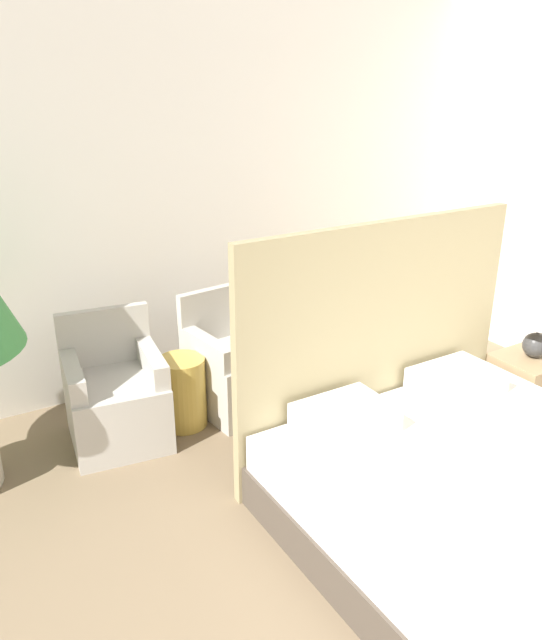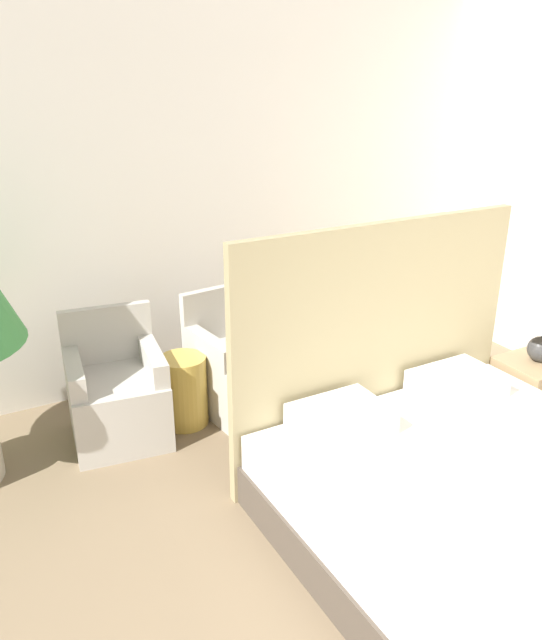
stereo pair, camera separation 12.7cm
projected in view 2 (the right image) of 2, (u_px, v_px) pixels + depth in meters
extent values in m
cube|color=silver|center=(198.00, 189.00, 4.59)|extent=(10.00, 0.06, 2.90)
cube|color=#4C4238|center=(507.00, 545.00, 3.02)|extent=(1.88, 2.12, 0.24)
cube|color=white|center=(514.00, 508.00, 2.94)|extent=(1.84, 2.07, 0.20)
cube|color=tan|center=(376.00, 346.00, 3.68)|extent=(1.91, 0.06, 1.49)
cube|color=white|center=(341.00, 419.00, 3.36)|extent=(0.49, 0.38, 0.14)
cube|color=white|center=(456.00, 384.00, 3.74)|extent=(0.49, 0.38, 0.14)
cube|color=#B7B2A8|center=(119.00, 408.00, 4.06)|extent=(0.67, 0.69, 0.44)
cube|color=#B7B2A8|center=(107.00, 334.00, 4.14)|extent=(0.60, 0.14, 0.39)
cube|color=#B7B2A8|center=(74.00, 373.00, 3.86)|extent=(0.17, 0.56, 0.16)
cube|color=#B7B2A8|center=(153.00, 360.00, 4.03)|extent=(0.17, 0.56, 0.16)
cube|color=#B7B2A8|center=(240.00, 378.00, 4.45)|extent=(0.66, 0.68, 0.44)
cube|color=#B7B2A8|center=(219.00, 312.00, 4.51)|extent=(0.60, 0.13, 0.39)
cube|color=#B7B2A8|center=(209.00, 348.00, 4.21)|extent=(0.16, 0.56, 0.16)
cube|color=#B7B2A8|center=(268.00, 331.00, 4.48)|extent=(0.16, 0.56, 0.16)
cube|color=#937A56|center=(534.00, 391.00, 4.24)|extent=(0.50, 0.40, 0.47)
sphere|color=#333333|center=(540.00, 349.00, 4.11)|extent=(0.17, 0.17, 0.17)
cylinder|color=gold|center=(184.00, 391.00, 4.22)|extent=(0.31, 0.31, 0.49)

